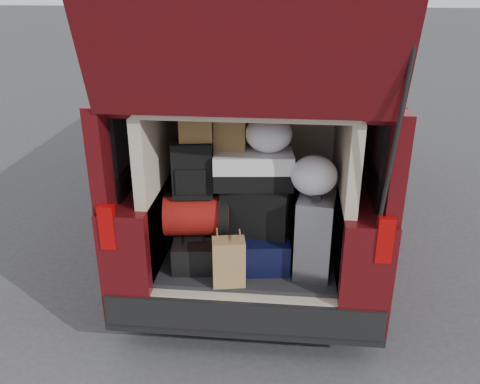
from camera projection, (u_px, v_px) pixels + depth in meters
The scene contains 15 objects.
ground at pixel (246, 332), 3.84m from camera, with size 80.00×80.00×0.00m, color #333335.
minivan at pixel (262, 142), 5.17m from camera, with size 1.90×5.35×2.77m.
load_floor at pixel (250, 281), 3.98m from camera, with size 1.24×1.05×0.55m, color black.
black_hardshell at pixel (200, 247), 3.72m from camera, with size 0.37×0.51×0.20m, color black.
navy_hardshell at pixel (256, 245), 3.72m from camera, with size 0.44×0.54×0.23m, color black.
silver_roller at pixel (315, 233), 3.52m from camera, with size 0.24×0.39×0.58m, color silver.
kraft_bag at pixel (229, 262), 3.40m from camera, with size 0.22×0.14×0.33m, color #A57C4A.
red_duffel at pixel (197, 215), 3.64m from camera, with size 0.46×0.30×0.30m, color #9D180E.
black_soft_case at pixel (257, 209), 3.61m from camera, with size 0.47×0.28×0.34m, color black.
backpack at pixel (192, 169), 3.50m from camera, with size 0.28×0.17×0.40m, color black.
twotone_duffel at pixel (253, 169), 3.52m from camera, with size 0.55×0.28×0.25m, color white.
grocery_sack_lower at pixel (196, 125), 3.43m from camera, with size 0.22×0.18×0.20m, color olive.
grocery_sack_upper at pixel (230, 133), 3.51m from camera, with size 0.22×0.18×0.22m, color olive.
plastic_bag_center at pixel (269, 134), 3.43m from camera, with size 0.32×0.30×0.26m, color silver.
plastic_bag_right at pixel (314, 176), 3.36m from camera, with size 0.31×0.29×0.27m, color silver.
Camera 1 is at (0.25, -3.09, 2.50)m, focal length 38.00 mm.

